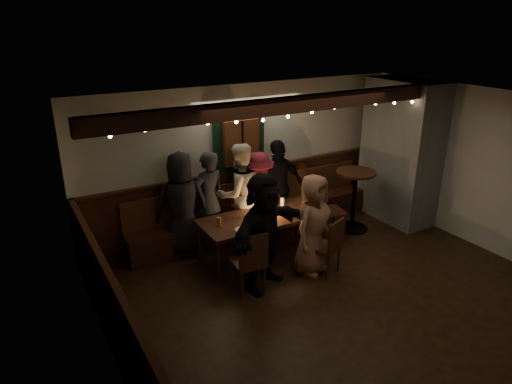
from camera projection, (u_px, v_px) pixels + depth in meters
room at (335, 179)px, 7.64m from camera, size 6.02×5.01×2.62m
dining_table at (262, 220)px, 7.11m from camera, size 1.98×0.85×0.86m
chair_near_left at (251, 260)px, 6.21m from camera, size 0.46×0.46×0.93m
chair_near_right at (330, 244)px, 6.69m from camera, size 0.52×0.52×0.89m
chair_end at (325, 207)px, 7.79m from camera, size 0.53×0.53×1.02m
high_top at (354, 193)px, 8.07m from camera, size 0.69×0.69×1.10m
person_a at (182, 205)px, 7.17m from camera, size 0.95×0.76×1.70m
person_b at (209, 201)px, 7.39m from camera, size 0.67×0.51×1.65m
person_c at (239, 194)px, 7.57m from camera, size 0.84×0.66×1.73m
person_d at (258, 196)px, 7.75m from camera, size 1.10×0.78×1.53m
person_e at (278, 187)px, 7.96m from camera, size 1.00×0.46×1.68m
person_f at (264, 232)px, 6.27m from camera, size 1.64×1.11×1.70m
person_g at (312, 225)px, 6.67m from camera, size 0.89×0.76×1.54m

